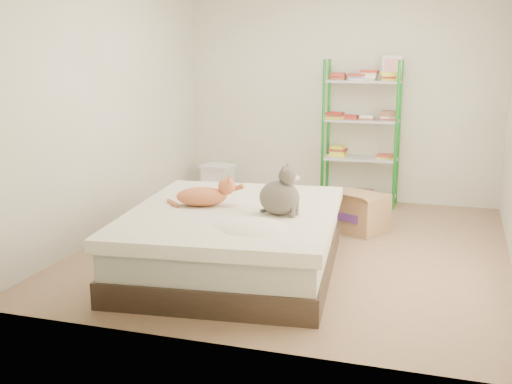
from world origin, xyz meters
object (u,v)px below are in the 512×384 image
at_px(orange_cat, 202,194).
at_px(grey_cat, 279,190).
at_px(white_bin, 218,181).
at_px(shelf_unit, 362,127).
at_px(cardboard_box, 357,212).
at_px(bed, 234,240).

xyz_separation_m(orange_cat, grey_cat, (0.70, -0.09, 0.10)).
relative_size(grey_cat, white_bin, 0.96).
bearing_deg(grey_cat, shelf_unit, -0.35).
xyz_separation_m(orange_cat, shelf_unit, (0.96, 2.62, 0.29)).
bearing_deg(orange_cat, cardboard_box, 34.89).
xyz_separation_m(grey_cat, white_bin, (-1.47, 2.48, -0.52)).
distance_m(orange_cat, cardboard_box, 1.89).
bearing_deg(white_bin, bed, -66.40).
bearing_deg(cardboard_box, shelf_unit, 123.54).
relative_size(bed, orange_cat, 4.47).
bearing_deg(shelf_unit, grey_cat, -95.37).
distance_m(bed, orange_cat, 0.47).
bearing_deg(grey_cat, cardboard_box, -9.36).
xyz_separation_m(bed, shelf_unit, (0.66, 2.66, 0.66)).
bearing_deg(orange_cat, shelf_unit, 51.69).
bearing_deg(orange_cat, bed, -25.53).
relative_size(bed, grey_cat, 5.60).
bearing_deg(shelf_unit, orange_cat, -110.08).
height_order(bed, shelf_unit, shelf_unit).
xyz_separation_m(grey_cat, shelf_unit, (0.25, 2.70, 0.20)).
height_order(orange_cat, white_bin, orange_cat).
relative_size(shelf_unit, cardboard_box, 2.45).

